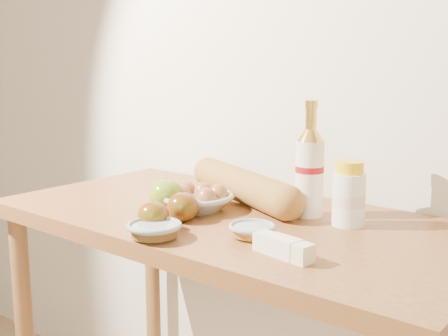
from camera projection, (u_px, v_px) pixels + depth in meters
The scene contains 12 objects.
back_wall at pixel (306, 50), 1.55m from camera, with size 3.50×0.02×2.60m, color beige.
table at pixel (232, 262), 1.39m from camera, with size 1.20×0.60×0.90m.
bourbon_bottle at pixel (310, 170), 1.34m from camera, with size 0.08×0.08×0.28m.
cream_bottle at pixel (349, 196), 1.27m from camera, with size 0.09×0.09×0.15m.
egg_bowl at pixel (198, 199), 1.41m from camera, with size 0.23×0.23×0.07m.
baguette at pixel (243, 185), 1.50m from camera, with size 0.51×0.29×0.09m.
apple_yellowgreen at pixel (167, 195), 1.40m from camera, with size 0.11×0.11×0.08m.
apple_redgreen_front at pixel (153, 216), 1.24m from camera, with size 0.08×0.08×0.07m.
apple_redgreen_right at pixel (183, 207), 1.31m from camera, with size 0.08×0.08×0.07m.
sugar_bowl at pixel (154, 230), 1.18m from camera, with size 0.14×0.14×0.03m.
syrup_bowl at pixel (252, 230), 1.19m from camera, with size 0.10×0.10×0.03m.
butter_stick at pixel (283, 247), 1.07m from camera, with size 0.13×0.06×0.04m.
Camera 1 is at (0.82, 0.14, 1.26)m, focal length 45.00 mm.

